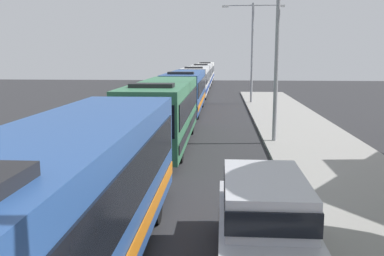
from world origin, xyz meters
TOP-DOWN VIEW (x-y plane):
  - bus_lead at (-1.30, 13.00)m, footprint 2.58×11.47m
  - bus_second_in_line at (-1.30, 25.83)m, footprint 2.58×10.91m
  - bus_middle at (-1.30, 38.04)m, footprint 2.58×11.71m
  - bus_fourth_in_line at (-1.30, 50.97)m, footprint 2.58×11.82m
  - bus_rear at (-1.30, 64.55)m, footprint 2.58×12.04m
  - bus_tail_end at (-1.30, 77.97)m, footprint 2.58×11.99m
  - white_suv at (2.40, 13.99)m, footprint 1.86×5.10m
  - streetlamp_mid at (4.10, 26.63)m, footprint 5.07×0.28m
  - streetlamp_far at (4.10, 44.02)m, footprint 5.38×0.28m

SIDE VIEW (x-z plane):
  - white_suv at x=2.40m, z-range 0.08..1.98m
  - bus_second_in_line at x=-1.30m, z-range 0.08..3.29m
  - bus_lead at x=-1.30m, z-range 0.09..3.30m
  - bus_middle at x=-1.30m, z-range 0.09..3.30m
  - bus_fourth_in_line at x=-1.30m, z-range 0.09..3.30m
  - bus_tail_end at x=-1.30m, z-range 0.09..3.30m
  - bus_rear at x=-1.30m, z-range 0.09..3.30m
  - streetlamp_mid at x=4.10m, z-range 1.02..9.42m
  - streetlamp_far at x=4.10m, z-range 1.05..9.69m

